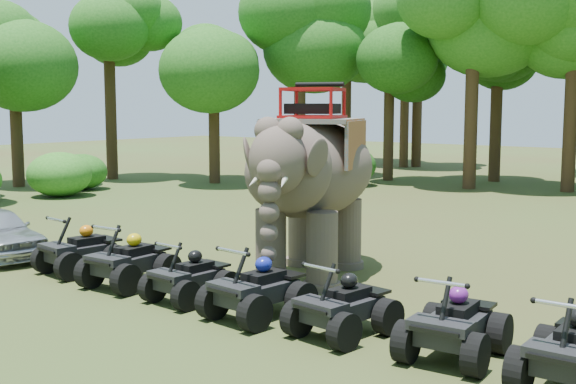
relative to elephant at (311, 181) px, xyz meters
The scene contains 20 objects.
ground 2.72m from the elephant, 99.56° to the right, with size 110.00×110.00×0.00m, color #47381E.
elephant is the anchor object (origin of this frame).
atv_0 5.40m from the elephant, 145.98° to the right, with size 1.30×1.78×1.32m, color black, non-canonical shape.
atv_1 4.19m from the elephant, 129.45° to the right, with size 1.33×1.82×1.35m, color black, non-canonical shape.
atv_2 3.50m from the elephant, 102.18° to the right, with size 1.18×1.62×1.20m, color black, non-canonical shape.
atv_3 3.66m from the elephant, 70.74° to the right, with size 1.31×1.80×1.33m, color black, non-canonical shape.
atv_4 4.45m from the elephant, 47.13° to the right, with size 1.24×1.71×1.26m, color black, non-canonical shape.
atv_5 5.77m from the elephant, 31.79° to the right, with size 1.29×1.77×1.31m, color black, non-canonical shape.
atv_6 7.35m from the elephant, 25.35° to the right, with size 1.29×1.77×1.32m, color black, non-canonical shape.
tree_0 19.82m from the elephant, 90.82° to the left, with size 6.52×6.52×9.31m, color #195114, non-canonical shape.
tree_23 22.19m from the elephant, 163.86° to the left, with size 5.83×5.83×8.33m, color #195114, non-canonical shape.
tree_24 23.50m from the elephant, 151.68° to the left, with size 6.32×6.32×9.02m, color #195114, non-canonical shape.
tree_25 19.91m from the elephant, 139.46° to the left, with size 5.45×5.45×7.78m, color #195114, non-canonical shape.
tree_26 21.16m from the elephant, 127.31° to the left, with size 6.76×6.76×9.66m, color #195114, non-canonical shape.
tree_27 21.29m from the elephant, 115.14° to the left, with size 5.07×5.07×7.24m, color #195114, non-canonical shape.
tree_28 18.88m from the elephant, 103.04° to the left, with size 6.81×6.81×9.73m, color #195114, non-canonical shape.
tree_32 22.54m from the elephant, 101.66° to the left, with size 6.37×6.37×9.10m, color #195114, non-canonical shape.
tree_33 32.13m from the elephant, 121.60° to the left, with size 7.60×7.60×10.86m, color #195114, non-canonical shape.
tree_38 29.34m from the elephant, 114.53° to the left, with size 5.60×5.60×8.00m, color #195114, non-canonical shape.
tree_39 29.94m from the elephant, 113.13° to the left, with size 6.96×6.96×9.94m, color #195114, non-canonical shape.
Camera 1 is at (9.41, -11.05, 3.75)m, focal length 45.00 mm.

